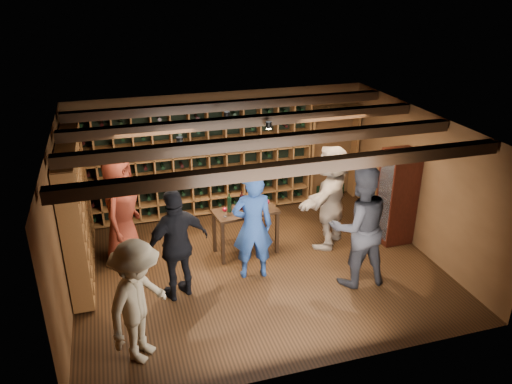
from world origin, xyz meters
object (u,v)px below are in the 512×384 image
object	(u,v)px
guest_beige	(331,196)
guest_woman_black	(177,245)
guest_red_floral	(121,210)
man_blue_shirt	(253,227)
guest_khaki	(138,302)
tasting_table	(245,215)
man_grey_suit	(359,226)
display_cabinet	(397,198)

from	to	relation	value
guest_beige	guest_woman_black	bearing A→B (deg)	-29.13
guest_red_floral	guest_woman_black	xyz separation A→B (m)	(0.76, -1.32, -0.06)
man_blue_shirt	guest_khaki	size ratio (longest dim) A/B	1.06
guest_red_floral	guest_woman_black	distance (m)	1.53
man_blue_shirt	guest_red_floral	xyz separation A→B (m)	(-2.00, 1.11, 0.05)
man_blue_shirt	tasting_table	size ratio (longest dim) A/B	1.56
man_blue_shirt	guest_woman_black	bearing A→B (deg)	16.29
guest_red_floral	tasting_table	xyz separation A→B (m)	(2.09, -0.36, -0.22)
guest_red_floral	guest_woman_black	bearing A→B (deg)	-127.65
guest_khaki	tasting_table	size ratio (longest dim) A/B	1.47
guest_red_floral	man_grey_suit	bearing A→B (deg)	-93.98
tasting_table	display_cabinet	bearing A→B (deg)	-13.36
man_blue_shirt	man_grey_suit	xyz separation A→B (m)	(1.54, -0.65, 0.10)
display_cabinet	guest_red_floral	size ratio (longest dim) A/B	0.91
guest_woman_black	guest_khaki	bearing A→B (deg)	39.91
guest_khaki	tasting_table	distance (m)	2.96
guest_woman_black	tasting_table	world-z (taller)	guest_woman_black
man_grey_suit	guest_beige	xyz separation A→B (m)	(0.11, 1.29, -0.05)
man_blue_shirt	tasting_table	world-z (taller)	man_blue_shirt
man_blue_shirt	guest_khaki	world-z (taller)	man_blue_shirt
guest_khaki	guest_beige	bearing A→B (deg)	-22.93
guest_woman_black	guest_beige	size ratio (longest dim) A/B	0.94
man_blue_shirt	guest_khaki	bearing A→B (deg)	43.28
man_grey_suit	guest_beige	bearing A→B (deg)	-93.10
display_cabinet	guest_red_floral	xyz separation A→B (m)	(-4.86, 0.71, 0.10)
guest_red_floral	guest_khaki	world-z (taller)	guest_red_floral
guest_red_floral	tasting_table	bearing A→B (deg)	-77.20
guest_beige	tasting_table	xyz separation A→B (m)	(-1.56, 0.11, -0.21)
guest_beige	guest_red_floral	bearing A→B (deg)	-52.93
guest_red_floral	guest_beige	bearing A→B (deg)	-74.86
guest_woman_black	man_blue_shirt	bearing A→B (deg)	168.71
tasting_table	guest_khaki	bearing A→B (deg)	-138.58
display_cabinet	guest_woman_black	xyz separation A→B (m)	(-4.11, -0.61, 0.04)
man_blue_shirt	guest_woman_black	world-z (taller)	man_blue_shirt
display_cabinet	man_grey_suit	distance (m)	1.70
man_grey_suit	guest_khaki	world-z (taller)	man_grey_suit
man_blue_shirt	man_grey_suit	distance (m)	1.67
man_blue_shirt	man_grey_suit	bearing A→B (deg)	163.55
man_grey_suit	guest_khaki	bearing A→B (deg)	14.54
man_grey_suit	guest_red_floral	xyz separation A→B (m)	(-3.54, 1.76, -0.05)
guest_beige	guest_khaki	bearing A→B (deg)	-15.43
guest_woman_black	guest_red_floral	bearing A→B (deg)	-81.20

